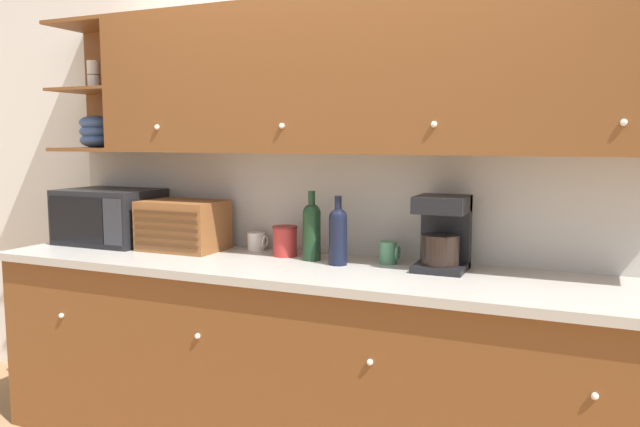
{
  "coord_description": "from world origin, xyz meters",
  "views": [
    {
      "loc": [
        1.18,
        -2.91,
        1.52
      ],
      "look_at": [
        0.0,
        -0.23,
        1.17
      ],
      "focal_mm": 35.0,
      "sensor_mm": 36.0,
      "label": 1
    }
  ],
  "objects_px": {
    "coffee_maker": "(443,233)",
    "storage_canister": "(285,241)",
    "microwave": "(110,216)",
    "mug_blue_second": "(388,253)",
    "bread_box": "(183,225)",
    "mug": "(257,241)",
    "wine_bottle": "(312,229)",
    "second_wine_bottle": "(338,234)"
  },
  "relations": [
    {
      "from": "microwave",
      "to": "mug_blue_second",
      "type": "relative_size",
      "value": 5.01
    },
    {
      "from": "wine_bottle",
      "to": "storage_canister",
      "type": "bearing_deg",
      "value": 165.29
    },
    {
      "from": "bread_box",
      "to": "coffee_maker",
      "type": "relative_size",
      "value": 1.26
    },
    {
      "from": "mug_blue_second",
      "to": "coffee_maker",
      "type": "bearing_deg",
      "value": -6.4
    },
    {
      "from": "bread_box",
      "to": "coffee_maker",
      "type": "xyz_separation_m",
      "value": [
        1.36,
        0.05,
        0.04
      ]
    },
    {
      "from": "bread_box",
      "to": "wine_bottle",
      "type": "bearing_deg",
      "value": 1.02
    },
    {
      "from": "mug",
      "to": "storage_canister",
      "type": "xyz_separation_m",
      "value": [
        0.21,
        -0.09,
        0.03
      ]
    },
    {
      "from": "storage_canister",
      "to": "mug",
      "type": "bearing_deg",
      "value": 157.09
    },
    {
      "from": "bread_box",
      "to": "storage_canister",
      "type": "height_order",
      "value": "bread_box"
    },
    {
      "from": "microwave",
      "to": "second_wine_bottle",
      "type": "relative_size",
      "value": 1.64
    },
    {
      "from": "microwave",
      "to": "bread_box",
      "type": "xyz_separation_m",
      "value": [
        0.5,
        -0.01,
        -0.02
      ]
    },
    {
      "from": "mug",
      "to": "wine_bottle",
      "type": "distance_m",
      "value": 0.42
    },
    {
      "from": "mug_blue_second",
      "to": "wine_bottle",
      "type": "bearing_deg",
      "value": -170.34
    },
    {
      "from": "mug",
      "to": "mug_blue_second",
      "type": "bearing_deg",
      "value": -5.47
    },
    {
      "from": "bread_box",
      "to": "mug",
      "type": "xyz_separation_m",
      "value": [
        0.36,
        0.15,
        -0.08
      ]
    },
    {
      "from": "microwave",
      "to": "wine_bottle",
      "type": "bearing_deg",
      "value": 0.31
    },
    {
      "from": "mug",
      "to": "wine_bottle",
      "type": "bearing_deg",
      "value": -19.41
    },
    {
      "from": "bread_box",
      "to": "wine_bottle",
      "type": "xyz_separation_m",
      "value": [
        0.74,
        0.01,
        0.02
      ]
    },
    {
      "from": "wine_bottle",
      "to": "bread_box",
      "type": "bearing_deg",
      "value": -178.98
    },
    {
      "from": "bread_box",
      "to": "second_wine_bottle",
      "type": "bearing_deg",
      "value": -2.69
    },
    {
      "from": "storage_canister",
      "to": "microwave",
      "type": "bearing_deg",
      "value": -177.3
    },
    {
      "from": "mug",
      "to": "wine_bottle",
      "type": "xyz_separation_m",
      "value": [
        0.38,
        -0.13,
        0.11
      ]
    },
    {
      "from": "bread_box",
      "to": "storage_canister",
      "type": "bearing_deg",
      "value": 5.7
    },
    {
      "from": "mug",
      "to": "mug_blue_second",
      "type": "xyz_separation_m",
      "value": [
        0.75,
        -0.07,
        0.01
      ]
    },
    {
      "from": "mug",
      "to": "wine_bottle",
      "type": "relative_size",
      "value": 0.31
    },
    {
      "from": "mug",
      "to": "coffee_maker",
      "type": "height_order",
      "value": "coffee_maker"
    },
    {
      "from": "microwave",
      "to": "bread_box",
      "type": "height_order",
      "value": "microwave"
    },
    {
      "from": "mug_blue_second",
      "to": "bread_box",
      "type": "bearing_deg",
      "value": -176.09
    },
    {
      "from": "storage_canister",
      "to": "second_wine_bottle",
      "type": "height_order",
      "value": "second_wine_bottle"
    },
    {
      "from": "wine_bottle",
      "to": "mug_blue_second",
      "type": "relative_size",
      "value": 3.18
    },
    {
      "from": "microwave",
      "to": "mug_blue_second",
      "type": "height_order",
      "value": "microwave"
    },
    {
      "from": "mug",
      "to": "storage_canister",
      "type": "relative_size",
      "value": 0.7
    },
    {
      "from": "mug",
      "to": "wine_bottle",
      "type": "height_order",
      "value": "wine_bottle"
    },
    {
      "from": "bread_box",
      "to": "second_wine_bottle",
      "type": "relative_size",
      "value": 1.3
    },
    {
      "from": "coffee_maker",
      "to": "storage_canister",
      "type": "bearing_deg",
      "value": 179.23
    },
    {
      "from": "second_wine_bottle",
      "to": "coffee_maker",
      "type": "xyz_separation_m",
      "value": [
        0.47,
        0.09,
        0.02
      ]
    },
    {
      "from": "mug_blue_second",
      "to": "coffee_maker",
      "type": "xyz_separation_m",
      "value": [
        0.26,
        -0.03,
        0.11
      ]
    },
    {
      "from": "storage_canister",
      "to": "coffee_maker",
      "type": "distance_m",
      "value": 0.8
    },
    {
      "from": "storage_canister",
      "to": "mug_blue_second",
      "type": "distance_m",
      "value": 0.53
    },
    {
      "from": "bread_box",
      "to": "mug_blue_second",
      "type": "height_order",
      "value": "bread_box"
    },
    {
      "from": "microwave",
      "to": "coffee_maker",
      "type": "distance_m",
      "value": 1.87
    },
    {
      "from": "coffee_maker",
      "to": "microwave",
      "type": "bearing_deg",
      "value": -178.77
    }
  ]
}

